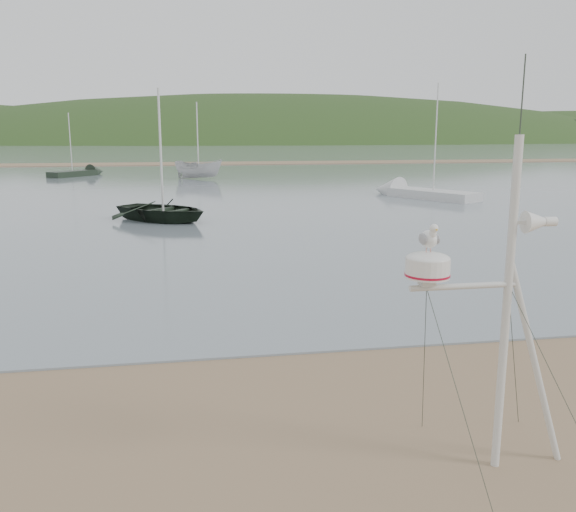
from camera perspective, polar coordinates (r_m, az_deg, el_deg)
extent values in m
plane|color=#7C6247|center=(7.57, -15.75, -20.91)|extent=(560.00, 560.00, 0.00)
cube|color=slate|center=(138.42, -10.38, 9.80)|extent=(560.00, 256.00, 0.04)
cube|color=#7C6247|center=(76.46, -10.62, 8.49)|extent=(560.00, 7.00, 0.07)
ellipsoid|color=#203817|center=(245.89, -0.67, 5.56)|extent=(400.00, 180.00, 80.00)
cube|color=white|center=(205.68, -20.59, 10.91)|extent=(8.40, 6.30, 8.00)
cube|color=white|center=(202.65, -13.21, 11.33)|extent=(8.40, 6.30, 8.00)
cube|color=white|center=(202.92, -5.72, 11.58)|extent=(8.40, 6.30, 8.00)
cube|color=white|center=(206.50, 1.65, 11.63)|extent=(8.40, 6.30, 8.00)
cube|color=white|center=(213.21, 8.65, 11.50)|extent=(8.40, 6.30, 8.00)
cube|color=white|center=(222.77, 15.13, 11.24)|extent=(8.40, 6.30, 8.00)
cube|color=white|center=(234.83, 21.00, 10.88)|extent=(8.40, 6.30, 8.00)
cylinder|color=silver|center=(7.53, 19.76, -4.69)|extent=(0.10, 0.10, 3.98)
cylinder|color=silver|center=(7.96, 22.10, -9.28)|extent=(0.92, 0.08, 2.61)
cylinder|color=silver|center=(7.20, 16.13, -2.73)|extent=(1.29, 0.07, 0.07)
cylinder|color=#2D382D|center=(7.26, 21.09, 13.71)|extent=(0.02, 0.02, 0.90)
cube|color=silver|center=(7.00, 12.87, -2.34)|extent=(0.16, 0.16, 0.09)
cylinder|color=white|center=(6.97, 12.92, -1.11)|extent=(0.50, 0.50, 0.22)
cylinder|color=#B00C27|center=(6.98, 12.90, -1.70)|extent=(0.51, 0.51, 0.02)
ellipsoid|color=white|center=(6.94, 12.97, -0.23)|extent=(0.50, 0.50, 0.14)
cone|color=white|center=(7.47, 22.16, 2.97)|extent=(0.26, 0.26, 0.26)
cylinder|color=white|center=(7.56, 23.31, 2.98)|extent=(0.14, 0.11, 0.11)
cube|color=silver|center=(7.37, 20.98, 2.96)|extent=(0.20, 0.04, 0.04)
cylinder|color=tan|center=(6.91, 12.81, 0.61)|extent=(0.01, 0.01, 0.07)
cylinder|color=tan|center=(6.93, 13.19, 0.63)|extent=(0.01, 0.01, 0.07)
ellipsoid|color=white|center=(6.90, 13.05, 1.55)|extent=(0.17, 0.27, 0.20)
ellipsoid|color=#96979D|center=(6.87, 12.51, 1.56)|extent=(0.05, 0.22, 0.13)
ellipsoid|color=#96979D|center=(6.92, 13.65, 1.59)|extent=(0.05, 0.22, 0.13)
cone|color=white|center=(7.03, 12.60, 1.59)|extent=(0.09, 0.08, 0.09)
ellipsoid|color=white|center=(6.80, 13.40, 2.11)|extent=(0.08, 0.08, 0.12)
sphere|color=white|center=(6.77, 13.51, 2.53)|extent=(0.10, 0.10, 0.10)
cone|color=gold|center=(6.72, 13.67, 2.42)|extent=(0.02, 0.05, 0.02)
imported|color=black|center=(27.78, -11.76, 7.97)|extent=(2.92, 3.11, 4.63)
imported|color=silver|center=(52.04, -8.42, 9.48)|extent=(2.16, 2.14, 4.26)
cube|color=silver|center=(37.56, 13.41, 5.63)|extent=(4.39, 5.78, 0.50)
cone|color=silver|center=(39.81, 9.24, 6.11)|extent=(2.55, 2.61, 1.80)
cylinder|color=silver|center=(37.38, 13.66, 10.73)|extent=(0.08, 0.08, 6.19)
cube|color=black|center=(57.75, -19.52, 7.28)|extent=(3.95, 4.50, 0.50)
cone|color=black|center=(59.77, -17.45, 7.53)|extent=(2.13, 2.16, 1.46)
cylinder|color=silver|center=(57.64, -19.70, 10.01)|extent=(0.08, 0.08, 5.02)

